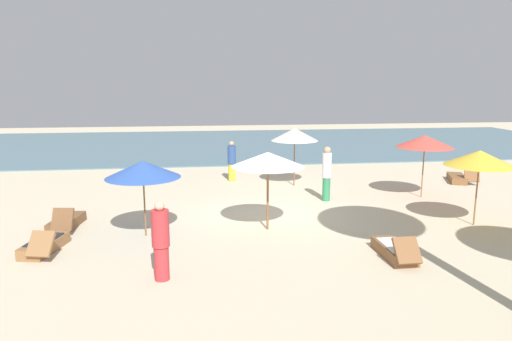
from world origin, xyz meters
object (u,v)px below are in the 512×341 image
(lounger_5, at_px, (458,178))
(person_1, at_px, (232,161))
(umbrella_4, at_px, (143,169))
(lounger_0, at_px, (395,251))
(umbrella_0, at_px, (425,141))
(person_0, at_px, (161,241))
(umbrella_5, at_px, (295,135))
(lounger_2, at_px, (66,222))
(umbrella_2, at_px, (268,160))
(lounger_4, at_px, (44,245))
(person_2, at_px, (327,173))
(umbrella_1, at_px, (480,158))

(lounger_5, bearing_deg, person_1, 171.56)
(umbrella_4, xyz_separation_m, lounger_0, (6.16, -2.38, -1.69))
(umbrella_0, height_order, person_0, umbrella_0)
(lounger_0, bearing_deg, umbrella_5, 96.00)
(umbrella_0, xyz_separation_m, umbrella_5, (-4.24, 2.47, 0.02))
(lounger_2, xyz_separation_m, lounger_5, (14.66, 4.39, 0.00))
(lounger_0, relative_size, lounger_5, 0.98)
(umbrella_2, height_order, lounger_4, umbrella_2)
(person_0, bearing_deg, umbrella_0, 34.44)
(umbrella_2, xyz_separation_m, lounger_5, (8.88, 5.23, -1.86))
(umbrella_2, bearing_deg, person_2, 49.08)
(umbrella_4, relative_size, lounger_0, 1.23)
(person_1, bearing_deg, person_2, -50.16)
(umbrella_2, xyz_separation_m, person_2, (2.54, 2.93, -1.04))
(umbrella_2, height_order, lounger_2, umbrella_2)
(umbrella_1, distance_m, lounger_4, 12.08)
(umbrella_2, height_order, umbrella_4, umbrella_2)
(lounger_0, xyz_separation_m, lounger_5, (6.14, 7.75, -0.00))
(umbrella_0, bearing_deg, umbrella_1, -90.34)
(umbrella_2, relative_size, lounger_4, 1.27)
(umbrella_4, height_order, person_0, umbrella_4)
(umbrella_2, xyz_separation_m, lounger_4, (-5.80, -1.08, -1.86))
(umbrella_0, height_order, lounger_4, umbrella_0)
(umbrella_4, xyz_separation_m, lounger_5, (12.30, 5.37, -1.69))
(person_1, bearing_deg, lounger_2, -132.13)
(umbrella_2, xyz_separation_m, person_0, (-2.76, -3.11, -1.16))
(umbrella_0, bearing_deg, lounger_4, -161.15)
(umbrella_4, height_order, lounger_2, umbrella_4)
(umbrella_1, relative_size, lounger_4, 1.26)
(lounger_0, height_order, person_0, person_0)
(umbrella_0, xyz_separation_m, lounger_0, (-3.40, -5.52, -1.88))
(lounger_2, height_order, lounger_4, lounger_2)
(umbrella_5, height_order, person_2, umbrella_5)
(person_2, bearing_deg, lounger_2, -165.87)
(umbrella_1, distance_m, umbrella_2, 6.14)
(umbrella_1, distance_m, lounger_2, 12.10)
(umbrella_5, distance_m, lounger_4, 10.28)
(umbrella_4, height_order, lounger_4, umbrella_4)
(umbrella_5, height_order, person_0, umbrella_5)
(umbrella_4, relative_size, lounger_2, 1.23)
(umbrella_2, distance_m, umbrella_4, 3.42)
(umbrella_5, relative_size, lounger_0, 1.37)
(umbrella_1, relative_size, umbrella_2, 1.00)
(lounger_5, bearing_deg, umbrella_5, 178.03)
(umbrella_0, height_order, umbrella_5, umbrella_5)
(umbrella_5, bearing_deg, person_1, 154.63)
(umbrella_0, relative_size, umbrella_1, 1.02)
(umbrella_0, height_order, person_2, umbrella_0)
(lounger_5, bearing_deg, umbrella_4, -156.42)
(umbrella_1, height_order, lounger_2, umbrella_1)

